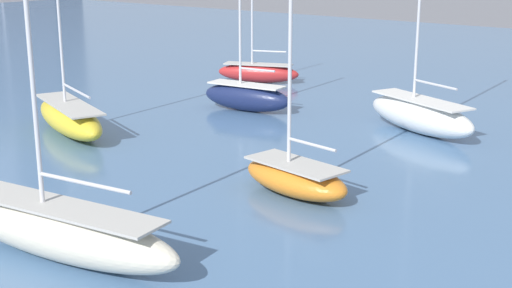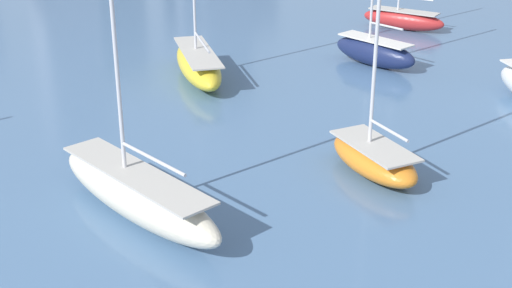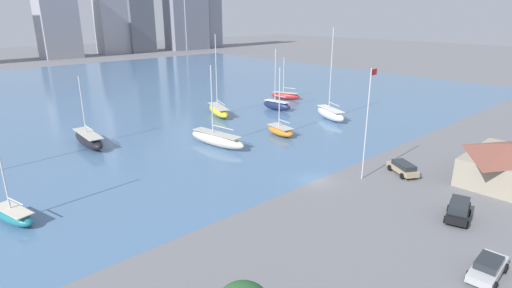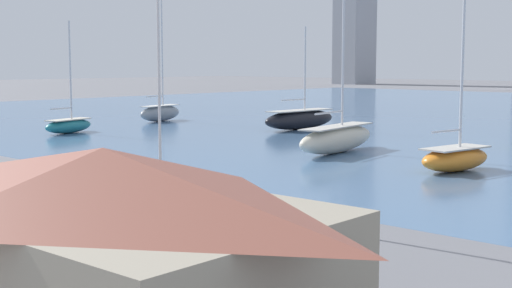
{
  "view_description": "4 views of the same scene",
  "coord_description": "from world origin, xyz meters",
  "px_view_note": "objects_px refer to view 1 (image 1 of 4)",
  "views": [
    {
      "loc": [
        -15.5,
        -2.26,
        11.18
      ],
      "look_at": [
        7.35,
        16.17,
        3.15
      ],
      "focal_mm": 50.0,
      "sensor_mm": 36.0,
      "label": 1
    },
    {
      "loc": [
        -12.01,
        -6.37,
        15.05
      ],
      "look_at": [
        3.44,
        16.17,
        3.32
      ],
      "focal_mm": 50.0,
      "sensor_mm": 36.0,
      "label": 2
    },
    {
      "loc": [
        -35.74,
        -28.4,
        19.54
      ],
      "look_at": [
        -1.71,
        9.02,
        2.9
      ],
      "focal_mm": 28.0,
      "sensor_mm": 36.0,
      "label": 3
    },
    {
      "loc": [
        31.91,
        -25.91,
        6.94
      ],
      "look_at": [
        -0.46,
        9.08,
        1.52
      ],
      "focal_mm": 50.0,
      "sensor_mm": 36.0,
      "label": 4
    }
  ],
  "objects_px": {
    "sailboat_white": "(420,114)",
    "sailboat_cream": "(60,230)",
    "sailboat_yellow": "(70,117)",
    "sailboat_orange": "(295,177)",
    "sailboat_red": "(258,72)",
    "sailboat_navy": "(247,96)"
  },
  "relations": [
    {
      "from": "sailboat_white",
      "to": "sailboat_cream",
      "type": "bearing_deg",
      "value": -161.91
    },
    {
      "from": "sailboat_yellow",
      "to": "sailboat_orange",
      "type": "distance_m",
      "value": 17.83
    },
    {
      "from": "sailboat_white",
      "to": "sailboat_red",
      "type": "height_order",
      "value": "sailboat_white"
    },
    {
      "from": "sailboat_orange",
      "to": "sailboat_red",
      "type": "height_order",
      "value": "sailboat_orange"
    },
    {
      "from": "sailboat_yellow",
      "to": "sailboat_orange",
      "type": "bearing_deg",
      "value": -71.76
    },
    {
      "from": "sailboat_white",
      "to": "sailboat_cream",
      "type": "relative_size",
      "value": 1.39
    },
    {
      "from": "sailboat_white",
      "to": "sailboat_yellow",
      "type": "relative_size",
      "value": 1.09
    },
    {
      "from": "sailboat_white",
      "to": "sailboat_cream",
      "type": "xyz_separation_m",
      "value": [
        -25.88,
        1.73,
        -0.08
      ]
    },
    {
      "from": "sailboat_orange",
      "to": "sailboat_yellow",
      "type": "bearing_deg",
      "value": 96.77
    },
    {
      "from": "sailboat_white",
      "to": "sailboat_orange",
      "type": "height_order",
      "value": "sailboat_white"
    },
    {
      "from": "sailboat_white",
      "to": "sailboat_red",
      "type": "bearing_deg",
      "value": 90.74
    },
    {
      "from": "sailboat_yellow",
      "to": "sailboat_navy",
      "type": "height_order",
      "value": "sailboat_yellow"
    },
    {
      "from": "sailboat_white",
      "to": "sailboat_orange",
      "type": "distance_m",
      "value": 14.6
    },
    {
      "from": "sailboat_white",
      "to": "sailboat_red",
      "type": "xyz_separation_m",
      "value": [
        7.34,
        18.96,
        -0.29
      ]
    },
    {
      "from": "sailboat_cream",
      "to": "sailboat_orange",
      "type": "bearing_deg",
      "value": -21.34
    },
    {
      "from": "sailboat_cream",
      "to": "sailboat_navy",
      "type": "distance_m",
      "value": 26.19
    },
    {
      "from": "sailboat_cream",
      "to": "sailboat_red",
      "type": "relative_size",
      "value": 1.25
    },
    {
      "from": "sailboat_yellow",
      "to": "sailboat_cream",
      "type": "distance_m",
      "value": 19.31
    },
    {
      "from": "sailboat_yellow",
      "to": "sailboat_red",
      "type": "distance_m",
      "value": 21.46
    },
    {
      "from": "sailboat_white",
      "to": "sailboat_red",
      "type": "distance_m",
      "value": 20.33
    },
    {
      "from": "sailboat_yellow",
      "to": "sailboat_cream",
      "type": "height_order",
      "value": "sailboat_yellow"
    },
    {
      "from": "sailboat_cream",
      "to": "sailboat_red",
      "type": "bearing_deg",
      "value": 18.91
    }
  ]
}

